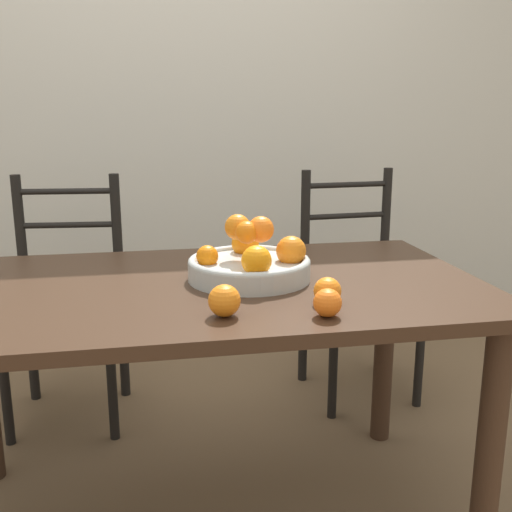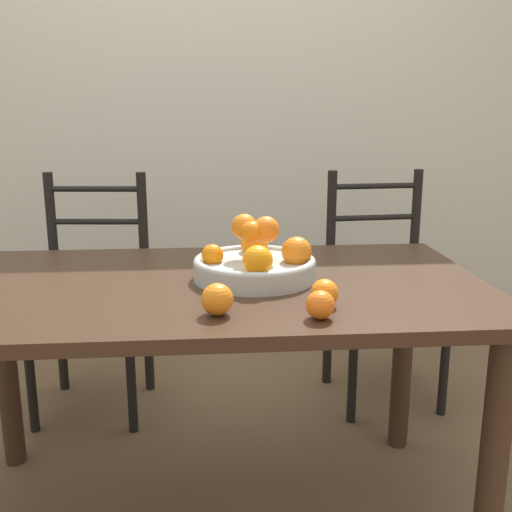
{
  "view_description": "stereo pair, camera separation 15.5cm",
  "coord_description": "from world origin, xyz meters",
  "px_view_note": "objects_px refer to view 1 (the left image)",
  "views": [
    {
      "loc": [
        -0.15,
        -1.57,
        1.2
      ],
      "look_at": [
        0.13,
        -0.09,
        0.83
      ],
      "focal_mm": 42.0,
      "sensor_mm": 36.0,
      "label": 1
    },
    {
      "loc": [
        0.0,
        -1.59,
        1.2
      ],
      "look_at": [
        0.13,
        -0.09,
        0.83
      ],
      "focal_mm": 42.0,
      "sensor_mm": 36.0,
      "label": 2
    }
  ],
  "objects_px": {
    "chair_left": "(66,302)",
    "orange_loose_0": "(224,301)",
    "orange_loose_2": "(328,303)",
    "orange_loose_1": "(327,291)",
    "chair_right": "(357,286)",
    "fruit_bowl": "(251,262)"
  },
  "relations": [
    {
      "from": "orange_loose_0",
      "to": "chair_right",
      "type": "xyz_separation_m",
      "value": [
        0.71,
        1.03,
        -0.31
      ]
    },
    {
      "from": "fruit_bowl",
      "to": "orange_loose_0",
      "type": "xyz_separation_m",
      "value": [
        -0.11,
        -0.3,
        -0.01
      ]
    },
    {
      "from": "orange_loose_0",
      "to": "chair_left",
      "type": "bearing_deg",
      "value": 115.19
    },
    {
      "from": "orange_loose_0",
      "to": "orange_loose_2",
      "type": "distance_m",
      "value": 0.24
    },
    {
      "from": "fruit_bowl",
      "to": "orange_loose_2",
      "type": "relative_size",
      "value": 5.16
    },
    {
      "from": "fruit_bowl",
      "to": "chair_right",
      "type": "xyz_separation_m",
      "value": [
        0.59,
        0.74,
        -0.32
      ]
    },
    {
      "from": "orange_loose_0",
      "to": "orange_loose_1",
      "type": "height_order",
      "value": "orange_loose_0"
    },
    {
      "from": "orange_loose_2",
      "to": "chair_left",
      "type": "bearing_deg",
      "value": 123.61
    },
    {
      "from": "orange_loose_1",
      "to": "fruit_bowl",
      "type": "bearing_deg",
      "value": 119.42
    },
    {
      "from": "chair_left",
      "to": "orange_loose_0",
      "type": "bearing_deg",
      "value": -59.78
    },
    {
      "from": "orange_loose_0",
      "to": "chair_left",
      "type": "height_order",
      "value": "chair_left"
    },
    {
      "from": "fruit_bowl",
      "to": "orange_loose_1",
      "type": "relative_size",
      "value": 5.04
    },
    {
      "from": "fruit_bowl",
      "to": "chair_right",
      "type": "bearing_deg",
      "value": 51.25
    },
    {
      "from": "orange_loose_0",
      "to": "fruit_bowl",
      "type": "bearing_deg",
      "value": 68.96
    },
    {
      "from": "chair_left",
      "to": "chair_right",
      "type": "relative_size",
      "value": 1.0
    },
    {
      "from": "orange_loose_0",
      "to": "chair_right",
      "type": "height_order",
      "value": "chair_right"
    },
    {
      "from": "fruit_bowl",
      "to": "chair_right",
      "type": "height_order",
      "value": "chair_right"
    },
    {
      "from": "orange_loose_2",
      "to": "orange_loose_1",
      "type": "bearing_deg",
      "value": 72.85
    },
    {
      "from": "orange_loose_1",
      "to": "chair_left",
      "type": "relative_size",
      "value": 0.07
    },
    {
      "from": "orange_loose_2",
      "to": "chair_left",
      "type": "height_order",
      "value": "chair_left"
    },
    {
      "from": "orange_loose_2",
      "to": "chair_right",
      "type": "relative_size",
      "value": 0.07
    },
    {
      "from": "orange_loose_0",
      "to": "orange_loose_1",
      "type": "bearing_deg",
      "value": 8.91
    }
  ]
}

